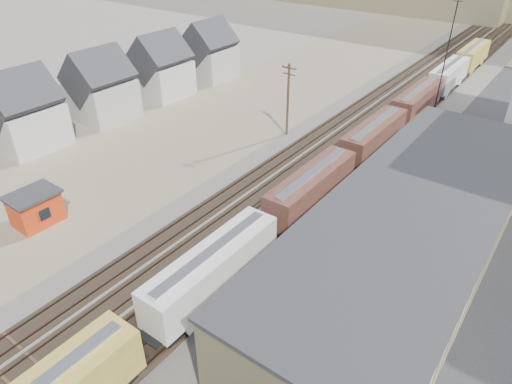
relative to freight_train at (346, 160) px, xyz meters
The scene contains 10 objects.
ground 35.54m from the freight_train, 96.16° to the right, with size 300.00×300.00×0.00m, color #6B6356.
ballast_bed 15.51m from the freight_train, 104.42° to the left, with size 18.00×200.00×0.06m, color #4C4742.
dirt_yard 24.43m from the freight_train, 168.65° to the left, with size 24.00×180.00×0.03m, color #756B50.
rail_tracks 15.64m from the freight_train, 106.40° to the left, with size 11.40×200.00×0.24m.
freight_train is the anchor object (origin of this frame).
warehouse 15.17m from the freight_train, 42.43° to the right, with size 12.40×40.40×7.25m.
utility_pole_north 14.27m from the freight_train, 151.14° to the left, with size 2.20×0.32×10.00m.
radio_mast 25.67m from the freight_train, 84.93° to the left, with size 1.20×0.16×18.00m.
townhouse_row 39.19m from the freight_train, 164.87° to the right, with size 8.15×68.16×10.47m.
maintenance_shed 33.02m from the freight_train, 129.23° to the right, with size 3.72×4.77×3.44m.
Camera 1 is at (22.67, -7.47, 26.98)m, focal length 32.00 mm.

